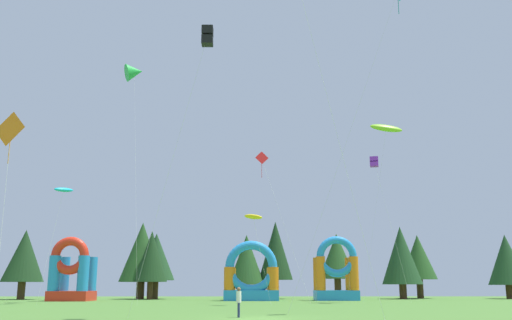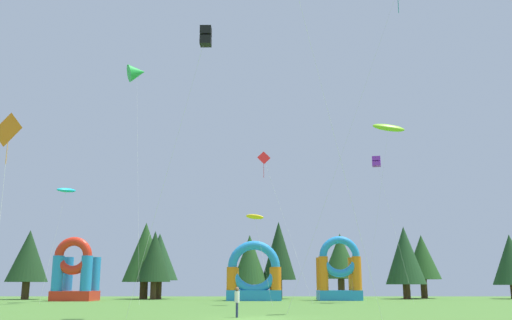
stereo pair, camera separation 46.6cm
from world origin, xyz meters
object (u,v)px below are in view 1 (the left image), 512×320
Objects in this scene: kite_yellow_parafoil at (253,217)px; kite_red_diamond at (262,160)px; kite_cyan_parafoil at (64,190)px; inflatable_blue_arch at (251,280)px; kite_orange_diamond at (12,133)px; kite_black_box at (207,37)px; inflatable_red_slide at (72,276)px; kite_purple_box at (374,162)px; person_near_camera at (239,299)px; inflatable_orange_dome at (336,276)px; kite_lime_parafoil at (386,128)px; kite_green_delta at (134,72)px.

kite_red_diamond reaches higher than kite_yellow_parafoil.
kite_cyan_parafoil is 1.67× the size of inflatable_blue_arch.
kite_orange_diamond is 0.84× the size of kite_cyan_parafoil.
kite_black_box reaches higher than inflatable_red_slide.
person_near_camera is (-13.19, -24.41, -12.93)m from kite_purple_box.
inflatable_red_slide is (-8.57, 38.27, -5.95)m from kite_orange_diamond.
kite_orange_diamond reaches higher than inflatable_orange_dome.
kite_lime_parafoil is at bearing -26.01° from inflatable_blue_arch.
kite_cyan_parafoil is 0.75× the size of kite_red_diamond.
person_near_camera is at bearing -92.73° from kite_yellow_parafoil.
kite_yellow_parafoil is 0.73× the size of kite_cyan_parafoil.
kite_yellow_parafoil is 1.17× the size of inflatable_red_slide.
kite_orange_diamond is 14.16m from person_near_camera.
inflatable_orange_dome is at bearing 58.32° from kite_yellow_parafoil.
kite_lime_parafoil is (1.97, 2.27, 4.20)m from kite_purple_box.
kite_black_box is at bearing 98.22° from person_near_camera.
kite_yellow_parafoil is 9.01m from kite_red_diamond.
kite_orange_diamond is 0.62× the size of kite_red_diamond.
kite_lime_parafoil is at bearing 49.03° from kite_purple_box.
inflatable_red_slide reaches higher than person_near_camera.
inflatable_red_slide is at bearing -176.60° from inflatable_blue_arch.
inflatable_red_slide is at bearing 160.24° from kite_red_diamond.
kite_cyan_parafoil is 12.80m from inflatable_red_slide.
kite_purple_box is 1.30× the size of kite_cyan_parafoil.
kite_purple_box is 2.01× the size of inflatable_orange_dome.
kite_green_delta is at bearing 110.03° from kite_black_box.
inflatable_blue_arch is at bearing 153.99° from kite_lime_parafoil.
kite_red_diamond is at bearing 81.43° from kite_yellow_parafoil.
kite_green_delta is 1.74× the size of kite_red_diamond.
inflatable_orange_dome is 29.58m from inflatable_red_slide.
kite_orange_diamond is 45.72m from inflatable_orange_dome.
kite_red_diamond is at bearing -12.59° from person_near_camera.
kite_cyan_parafoil is 28.39m from kite_black_box.
kite_orange_diamond is at bearing -87.06° from kite_green_delta.
kite_purple_box is at bearing 3.22° from kite_cyan_parafoil.
kite_black_box is at bearing -98.27° from kite_yellow_parafoil.
kite_lime_parafoil reaches higher than kite_orange_diamond.
kite_black_box reaches higher than kite_yellow_parafoil.
inflatable_red_slide is at bearing 21.88° from person_near_camera.
inflatable_red_slide is (-6.86, 5.07, -21.99)m from kite_green_delta.
inflatable_red_slide is (-32.19, 8.11, -11.23)m from kite_purple_box.
inflatable_blue_arch is at bearing 143.16° from kite_purple_box.
inflatable_blue_arch is at bearing -175.47° from inflatable_orange_dome.
kite_yellow_parafoil is (13.05, -8.54, -16.99)m from kite_green_delta.
person_near_camera is at bearing -52.61° from kite_cyan_parafoil.
inflatable_orange_dome reaches higher than person_near_camera.
person_near_camera is (-0.90, -18.91, -6.69)m from kite_yellow_parafoil.
kite_green_delta is 1.57× the size of kite_black_box.
kite_green_delta is at bearing -162.80° from inflatable_orange_dome.
kite_purple_box is at bearing -36.80° from person_near_camera.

